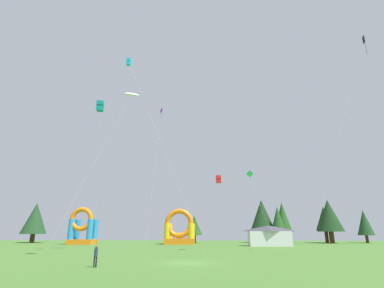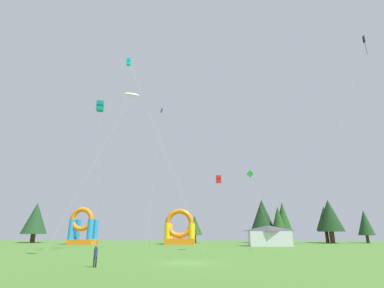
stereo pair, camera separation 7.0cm
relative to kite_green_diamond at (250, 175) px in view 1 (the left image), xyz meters
name	(u,v)px [view 1 (the left image)]	position (x,y,z in m)	size (l,w,h in m)	color
ground_plane	(188,263)	(-9.45, -23.65, -11.99)	(120.00, 120.00, 0.00)	#47752D
kite_green_diamond	(250,175)	(0.00, 0.00, 0.00)	(2.89, 4.58, 12.56)	green
kite_red_box	(218,179)	(-5.92, -8.86, -2.22)	(0.72, 3.22, 10.31)	red
kite_purple_diamond	(162,113)	(-16.29, 2.84, 13.14)	(1.57, 5.21, 25.99)	purple
kite_white_parafoil	(132,95)	(-18.89, -10.59, 10.61)	(8.72, 6.84, 23.19)	white
kite_cyan_box	(129,63)	(-18.42, -14.66, 13.58)	(11.02, 1.32, 26.26)	#19B7CC
kite_teal_box	(100,106)	(-19.98, -19.88, 4.61)	(0.81, 4.05, 17.23)	#0C7F7A
kite_black_diamond	(364,42)	(14.23, -15.31, 15.50)	(11.42, 1.00, 28.38)	black
person_midfield	(96,254)	(-16.32, -27.26, -11.05)	(0.36, 0.36, 1.58)	black
inflatable_yellow_castle	(82,230)	(-33.01, 10.30, -9.19)	(4.99, 4.10, 7.29)	orange
inflatable_orange_dome	(180,232)	(-13.24, 11.69, -9.52)	(6.07, 4.50, 7.02)	orange
festival_tent	(269,236)	(3.63, 5.20, -10.20)	(7.38, 3.15, 3.58)	silver
tree_row_0	(35,218)	(-47.78, 18.17, -6.56)	(5.65, 5.65, 9.00)	#4C331E
tree_row_1	(194,225)	(-10.42, 18.07, -8.21)	(3.55, 3.55, 5.94)	#4C331E
tree_row_2	(262,216)	(5.37, 20.46, -6.00)	(5.86, 5.86, 9.72)	#4C331E
tree_row_3	(278,219)	(8.37, 17.83, -6.85)	(3.22, 3.22, 7.91)	#4C331E
tree_row_4	(283,217)	(9.63, 18.59, -6.43)	(3.90, 3.90, 8.92)	#4C331E
tree_row_5	(324,219)	(19.67, 20.48, -6.65)	(4.18, 4.18, 8.11)	#4C331E
tree_row_6	(329,216)	(20.14, 18.86, -6.07)	(5.80, 5.80, 9.49)	#4C331E
tree_row_7	(365,223)	(28.58, 20.47, -7.58)	(3.56, 3.56, 7.23)	#4C331E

